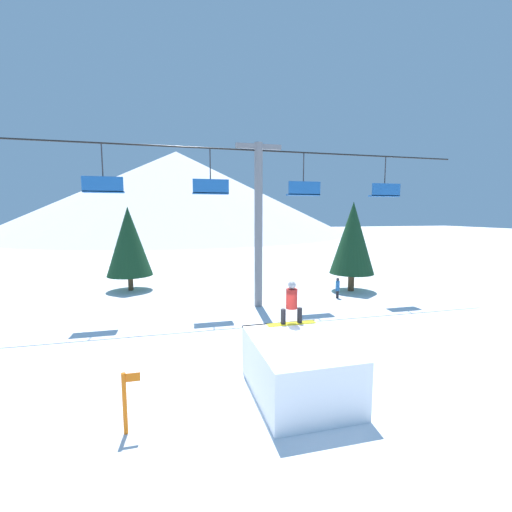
{
  "coord_description": "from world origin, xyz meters",
  "views": [
    {
      "loc": [
        -2.55,
        -9.32,
        5.01
      ],
      "look_at": [
        0.83,
        3.83,
        3.32
      ],
      "focal_mm": 24.0,
      "sensor_mm": 36.0,
      "label": 1
    }
  ],
  "objects_px": {
    "pine_tree_near": "(353,238)",
    "trail_marker": "(125,401)",
    "snowboarder": "(292,302)",
    "snow_ramp": "(298,368)",
    "distant_skier": "(338,287)"
  },
  "relations": [
    {
      "from": "snow_ramp",
      "to": "snowboarder",
      "type": "bearing_deg",
      "value": 77.44
    },
    {
      "from": "snow_ramp",
      "to": "snowboarder",
      "type": "distance_m",
      "value": 2.08
    },
    {
      "from": "pine_tree_near",
      "to": "trail_marker",
      "type": "bearing_deg",
      "value": -136.54
    },
    {
      "from": "snow_ramp",
      "to": "pine_tree_near",
      "type": "distance_m",
      "value": 14.08
    },
    {
      "from": "snow_ramp",
      "to": "trail_marker",
      "type": "height_order",
      "value": "snow_ramp"
    },
    {
      "from": "pine_tree_near",
      "to": "distant_skier",
      "type": "bearing_deg",
      "value": -138.87
    },
    {
      "from": "snow_ramp",
      "to": "distant_skier",
      "type": "distance_m",
      "value": 11.51
    },
    {
      "from": "trail_marker",
      "to": "distant_skier",
      "type": "relative_size",
      "value": 1.18
    },
    {
      "from": "trail_marker",
      "to": "snowboarder",
      "type": "bearing_deg",
      "value": 23.85
    },
    {
      "from": "snow_ramp",
      "to": "distant_skier",
      "type": "height_order",
      "value": "snow_ramp"
    },
    {
      "from": "snowboarder",
      "to": "trail_marker",
      "type": "bearing_deg",
      "value": -156.15
    },
    {
      "from": "snow_ramp",
      "to": "snowboarder",
      "type": "height_order",
      "value": "snowboarder"
    },
    {
      "from": "trail_marker",
      "to": "distant_skier",
      "type": "bearing_deg",
      "value": 43.84
    },
    {
      "from": "pine_tree_near",
      "to": "trail_marker",
      "type": "relative_size",
      "value": 3.97
    },
    {
      "from": "pine_tree_near",
      "to": "distant_skier",
      "type": "xyz_separation_m",
      "value": [
        -1.8,
        -1.57,
        -2.78
      ]
    }
  ]
}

